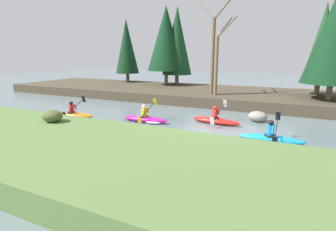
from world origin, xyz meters
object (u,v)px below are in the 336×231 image
(kayaker_trailing, at_px, (147,119))
(boulder_midstream, at_px, (258,116))
(kayaker_lead, at_px, (274,139))
(kayaker_middle, at_px, (216,120))
(kayaker_far_back, at_px, (74,115))

(kayaker_trailing, height_order, boulder_midstream, kayaker_trailing)
(kayaker_trailing, bearing_deg, kayaker_lead, -8.79)
(kayaker_lead, height_order, kayaker_middle, same)
(kayaker_lead, relative_size, kayaker_trailing, 1.00)
(kayaker_lead, height_order, kayaker_far_back, same)
(boulder_midstream, bearing_deg, kayaker_middle, -142.92)
(kayaker_lead, xyz_separation_m, kayaker_far_back, (-11.10, -0.19, 0.00))
(kayaker_trailing, bearing_deg, kayaker_far_back, -170.17)
(kayaker_middle, relative_size, kayaker_trailing, 1.00)
(kayaker_middle, height_order, kayaker_far_back, same)
(boulder_midstream, bearing_deg, kayaker_far_back, -159.23)
(kayaker_trailing, bearing_deg, kayaker_middle, 18.05)
(kayaker_trailing, xyz_separation_m, boulder_midstream, (5.58, 2.84, 0.10))
(kayaker_far_back, distance_m, boulder_midstream, 10.70)
(kayaker_far_back, bearing_deg, boulder_midstream, 11.66)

